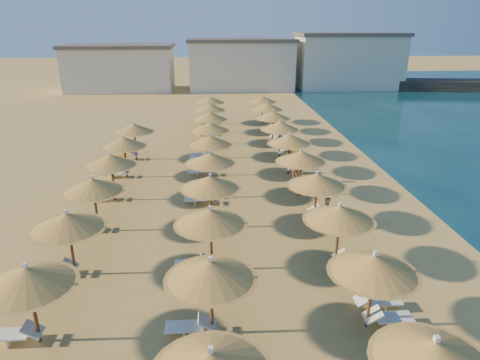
{
  "coord_description": "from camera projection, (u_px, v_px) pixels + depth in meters",
  "views": [
    {
      "loc": [
        -1.66,
        -18.26,
        9.58
      ],
      "look_at": [
        -0.19,
        4.0,
        1.3
      ],
      "focal_mm": 32.0,
      "sensor_mm": 36.0,
      "label": 1
    }
  ],
  "objects": [
    {
      "name": "parasol_row_east",
      "position": [
        301.0,
        157.0,
        24.28
      ],
      "size": [
        2.96,
        41.39,
        2.85
      ],
      "color": "brown",
      "rests_on": "ground"
    },
    {
      "name": "ground",
      "position": [
        249.0,
        234.0,
        20.51
      ],
      "size": [
        220.0,
        220.0,
        0.0
      ],
      "primitive_type": "plane",
      "color": "tan",
      "rests_on": "ground"
    },
    {
      "name": "beachgoer_c",
      "position": [
        295.0,
        169.0,
        26.78
      ],
      "size": [
        1.09,
        1.07,
        1.84
      ],
      "primitive_type": "imported",
      "rotation": [
        0.0,
        0.0,
        -0.76
      ],
      "color": "tan",
      "rests_on": "ground"
    },
    {
      "name": "parasol_row_west",
      "position": [
        210.0,
        159.0,
        23.96
      ],
      "size": [
        2.96,
        41.39,
        2.85
      ],
      "color": "brown",
      "rests_on": "ground"
    },
    {
      "name": "beachgoer_a",
      "position": [
        326.0,
        213.0,
        20.8
      ],
      "size": [
        0.55,
        0.69,
        1.65
      ],
      "primitive_type": "imported",
      "rotation": [
        0.0,
        0.0,
        -1.87
      ],
      "color": "tan",
      "rests_on": "ground"
    },
    {
      "name": "parasol_row_inland",
      "position": [
        103.0,
        172.0,
        21.82
      ],
      "size": [
        2.96,
        22.17,
        2.85
      ],
      "color": "brown",
      "rests_on": "ground"
    },
    {
      "name": "jetty",
      "position": [
        426.0,
        85.0,
        63.63
      ],
      "size": [
        30.27,
        7.85,
        1.5
      ],
      "primitive_type": "cube",
      "rotation": [
        0.0,
        0.0,
        -0.13
      ],
      "color": "black",
      "rests_on": "ground"
    },
    {
      "name": "hotel_blocks",
      "position": [
        246.0,
        64.0,
        63.45
      ],
      "size": [
        49.48,
        8.6,
        8.1
      ],
      "color": "beige",
      "rests_on": "ground"
    },
    {
      "name": "loungers",
      "position": [
        233.0,
        194.0,
        24.42
      ],
      "size": [
        13.69,
        39.93,
        0.66
      ],
      "color": "white",
      "rests_on": "ground"
    }
  ]
}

